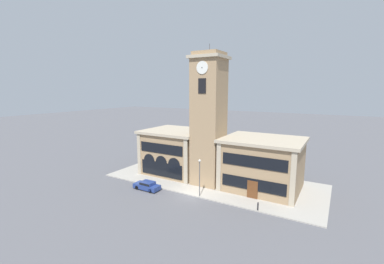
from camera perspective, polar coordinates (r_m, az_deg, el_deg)
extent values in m
plane|color=#56565B|center=(38.47, -0.42, -14.01)|extent=(300.00, 300.00, 0.00)
cube|color=#A39E93|center=(44.50, 4.55, -10.63)|extent=(35.41, 14.77, 0.15)
cube|color=#9E7F5B|center=(40.72, 3.73, 1.84)|extent=(4.49, 4.49, 19.89)
cube|color=tan|center=(40.67, 3.88, 16.20)|extent=(5.19, 5.19, 0.45)
cube|color=#9E7F5B|center=(40.74, 3.89, 16.93)|extent=(4.13, 4.13, 0.60)
cylinder|color=#4C4C51|center=(40.87, 3.91, 18.18)|extent=(0.10, 0.10, 1.20)
cylinder|color=silver|center=(38.47, 2.28, 14.12)|extent=(1.86, 0.10, 1.86)
cylinder|color=black|center=(38.41, 2.23, 14.13)|extent=(0.15, 0.04, 0.15)
cylinder|color=silver|center=(41.58, 0.94, 13.77)|extent=(0.10, 1.86, 1.86)
cylinder|color=black|center=(41.62, 0.86, 13.77)|extent=(0.04, 0.15, 0.15)
cube|color=black|center=(38.35, 2.26, 10.20)|extent=(1.26, 0.10, 2.20)
cube|color=#9E7F5B|center=(47.79, -3.47, -4.57)|extent=(10.53, 9.26, 7.56)
cube|color=tan|center=(46.99, -3.52, 0.18)|extent=(11.23, 9.96, 0.45)
cube|color=tan|center=(47.16, -11.66, -4.93)|extent=(0.70, 0.16, 7.56)
cube|color=tan|center=(41.40, -1.42, -6.75)|extent=(0.70, 0.16, 7.56)
cube|color=black|center=(43.71, -6.91, -3.69)|extent=(8.64, 0.10, 1.66)
cube|color=black|center=(44.67, -6.82, -8.23)|extent=(8.43, 0.10, 2.42)
cylinder|color=black|center=(45.90, -9.49, -6.24)|extent=(2.32, 0.06, 2.32)
cylinder|color=black|center=(44.31, -6.86, -6.75)|extent=(2.32, 0.06, 2.32)
cylinder|color=black|center=(42.82, -4.03, -7.27)|extent=(2.32, 0.06, 2.32)
cube|color=#9E7F5B|center=(41.37, 15.34, -7.12)|extent=(11.16, 9.26, 7.54)
cube|color=tan|center=(40.44, 15.58, -1.68)|extent=(11.86, 9.96, 0.45)
cube|color=tan|center=(38.79, 5.94, -7.93)|extent=(0.70, 0.16, 7.54)
cube|color=tan|center=(35.99, 21.50, -9.93)|extent=(0.70, 0.16, 7.54)
cube|color=black|center=(36.59, 13.51, -6.50)|extent=(9.15, 0.10, 1.66)
cube|color=#5B3319|center=(37.87, 13.27, -12.44)|extent=(1.50, 0.12, 2.71)
cube|color=black|center=(37.59, 13.32, -11.28)|extent=(9.15, 0.10, 1.69)
cube|color=navy|center=(41.09, -10.00, -11.82)|extent=(4.25, 1.74, 0.68)
cube|color=navy|center=(40.78, -9.84, -11.12)|extent=(2.04, 1.57, 0.46)
cube|color=black|center=(40.78, -9.84, -11.12)|extent=(1.96, 1.60, 0.34)
cylinder|color=black|center=(41.45, -12.10, -11.98)|extent=(0.65, 0.22, 0.65)
cylinder|color=black|center=(42.50, -10.70, -11.39)|extent=(0.65, 0.22, 0.65)
cylinder|color=black|center=(39.83, -9.23, -12.79)|extent=(0.65, 0.22, 0.65)
cylinder|color=black|center=(40.92, -7.85, -12.14)|extent=(0.65, 0.22, 0.65)
cylinder|color=#4C4C51|center=(37.10, 1.69, -10.44)|extent=(0.12, 0.12, 5.09)
sphere|color=silver|center=(36.27, 1.72, -6.39)|extent=(0.36, 0.36, 0.36)
cylinder|color=black|center=(34.88, 14.43, -15.81)|extent=(0.18, 0.18, 0.90)
sphere|color=black|center=(34.66, 14.46, -15.01)|extent=(0.16, 0.16, 0.16)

